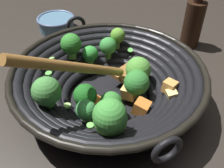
% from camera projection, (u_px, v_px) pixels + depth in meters
% --- Properties ---
extents(ground_plane, '(4.00, 4.00, 0.00)m').
position_uv_depth(ground_plane, '(109.00, 101.00, 0.58)').
color(ground_plane, '#28231E').
extents(wok, '(0.45, 0.41, 0.22)m').
position_uv_depth(wok, '(108.00, 81.00, 0.54)').
color(wok, black).
rests_on(wok, ground).
extents(soy_sauce_bottle, '(0.06, 0.06, 0.18)m').
position_uv_depth(soy_sauce_bottle, '(193.00, 22.00, 0.73)').
color(soy_sauce_bottle, black).
rests_on(soy_sauce_bottle, ground).
extents(prep_bowl, '(0.12, 0.12, 0.04)m').
position_uv_depth(prep_bowl, '(56.00, 23.00, 0.83)').
color(prep_bowl, slate).
rests_on(prep_bowl, ground).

